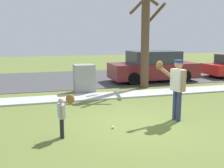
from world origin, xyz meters
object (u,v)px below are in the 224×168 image
object	(u,v)px
baseball	(113,127)
parked_suv_maroon	(153,67)
utility_cabinet	(84,79)
person_adult	(176,83)
street_tree_near	(145,28)
person_child	(64,110)

from	to	relation	value
baseball	parked_suv_maroon	size ratio (longest dim) A/B	0.02
baseball	utility_cabinet	size ratio (longest dim) A/B	0.06
person_adult	baseball	world-z (taller)	person_adult
baseball	street_tree_near	xyz separation A→B (m)	(3.11, 5.18, 2.75)
person_child	parked_suv_maroon	xyz separation A→B (m)	(5.61, 7.05, 0.12)
street_tree_near	parked_suv_maroon	xyz separation A→B (m)	(1.20, 1.63, -2.00)
person_adult	utility_cabinet	bearing A→B (deg)	-77.20
baseball	street_tree_near	world-z (taller)	street_tree_near
street_tree_near	parked_suv_maroon	size ratio (longest dim) A/B	1.12
baseball	street_tree_near	size ratio (longest dim) A/B	0.01
person_adult	parked_suv_maroon	size ratio (longest dim) A/B	0.38
person_child	parked_suv_maroon	size ratio (longest dim) A/B	0.22
baseball	parked_suv_maroon	xyz separation A→B (m)	(4.31, 6.81, 0.75)
person_child	utility_cabinet	xyz separation A→B (m)	(1.46, 5.17, -0.06)
baseball	street_tree_near	bearing A→B (deg)	59.06
person_child	street_tree_near	world-z (taller)	street_tree_near
baseball	utility_cabinet	xyz separation A→B (m)	(0.16, 4.93, 0.57)
parked_suv_maroon	person_adult	bearing A→B (deg)	-109.57
person_adult	person_child	xyz separation A→B (m)	(-3.25, -0.43, -0.43)
person_child	baseball	bearing A→B (deg)	2.47
person_child	utility_cabinet	bearing A→B (deg)	66.32
person_child	person_adult	bearing A→B (deg)	-0.42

